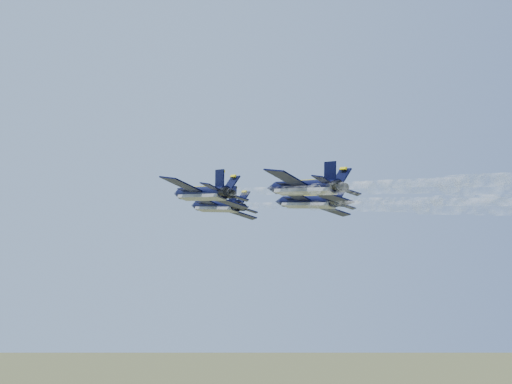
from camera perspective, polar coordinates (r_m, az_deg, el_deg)
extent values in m
cylinder|color=black|center=(110.61, -3.13, -1.09)|extent=(6.62, 13.17, 2.11)
cone|color=black|center=(117.59, -4.99, -1.46)|extent=(2.89, 3.18, 2.11)
ellipsoid|color=black|center=(113.72, -3.88, -0.99)|extent=(1.94, 2.66, 1.06)
cube|color=gray|center=(110.45, -3.22, -1.41)|extent=(5.63, 11.70, 0.86)
cube|color=black|center=(108.48, -4.45, -0.49)|extent=(6.39, 6.00, 1.81)
cube|color=yellow|center=(110.01, -4.85, -0.53)|extent=(4.49, 3.67, 1.80)
cube|color=black|center=(111.38, -1.48, -1.69)|extent=(5.75, 3.44, 1.81)
cube|color=yellow|center=(112.87, -1.90, -1.72)|extent=(5.47, 0.59, 1.80)
cube|color=black|center=(104.21, -2.43, -0.36)|extent=(2.95, 2.89, 0.87)
cube|color=black|center=(106.08, -0.54, -1.14)|extent=(2.58, 1.67, 0.87)
cube|color=black|center=(105.72, -1.86, 0.07)|extent=(0.99, 2.14, 2.60)
cube|color=black|center=(106.48, -1.10, -0.25)|extent=(2.27, 2.62, 2.24)
cylinder|color=black|center=(104.30, -1.50, -0.69)|extent=(1.70, 1.60, 1.37)
cylinder|color=black|center=(104.71, -1.09, -0.85)|extent=(1.70, 1.60, 1.37)
cylinder|color=black|center=(95.80, -4.32, -0.07)|extent=(6.62, 13.17, 2.11)
cone|color=black|center=(102.85, -6.36, -0.56)|extent=(2.89, 3.18, 2.11)
ellipsoid|color=black|center=(98.94, -5.14, 0.01)|extent=(1.94, 2.66, 1.06)
cube|color=gray|center=(95.63, -4.42, -0.43)|extent=(5.63, 11.70, 0.86)
cube|color=black|center=(93.75, -5.87, 0.65)|extent=(6.39, 6.00, 1.81)
cube|color=yellow|center=(95.29, -6.30, 0.58)|extent=(4.49, 3.67, 1.80)
cube|color=black|center=(96.49, -2.40, -0.77)|extent=(5.75, 3.44, 1.81)
cube|color=yellow|center=(97.99, -2.87, -0.82)|extent=(5.47, 0.59, 1.80)
cube|color=black|center=(89.40, -3.58, 0.85)|extent=(2.95, 2.89, 0.87)
cube|color=black|center=(91.19, -1.36, -0.08)|extent=(2.58, 1.67, 0.87)
cube|color=black|center=(90.91, -2.90, 1.34)|extent=(0.99, 2.14, 2.60)
cube|color=black|center=(91.63, -2.01, 0.96)|extent=(2.27, 2.62, 2.24)
cylinder|color=black|center=(89.45, -2.50, 0.47)|extent=(1.70, 1.60, 1.37)
cylinder|color=black|center=(89.84, -2.02, 0.27)|extent=(1.70, 1.60, 1.37)
cylinder|color=black|center=(105.34, 4.23, -0.75)|extent=(6.62, 13.17, 2.11)
cone|color=black|center=(111.82, 1.84, -1.17)|extent=(2.89, 3.18, 2.11)
ellipsoid|color=black|center=(108.25, 3.24, -0.66)|extent=(1.94, 2.66, 1.06)
cube|color=gray|center=(105.16, 4.15, -1.08)|extent=(5.63, 11.70, 0.86)
cube|color=black|center=(102.91, 3.00, -0.12)|extent=(6.39, 6.00, 1.81)
cube|color=yellow|center=(104.33, 2.48, -0.17)|extent=(4.49, 3.67, 1.80)
cube|color=black|center=(106.51, 5.90, -1.38)|extent=(5.75, 3.44, 1.81)
cube|color=yellow|center=(107.88, 5.36, -1.42)|extent=(5.47, 0.59, 1.80)
cube|color=black|center=(99.18, 5.43, 0.03)|extent=(2.95, 2.89, 0.87)
cube|color=black|center=(101.50, 7.26, -0.79)|extent=(2.58, 1.67, 0.87)
cube|color=black|center=(100.83, 5.91, 0.48)|extent=(0.99, 2.14, 2.60)
cube|color=black|center=(101.76, 6.64, 0.15)|extent=(2.27, 2.62, 2.24)
cylinder|color=black|center=(99.50, 6.39, -0.31)|extent=(1.70, 1.60, 1.37)
cylinder|color=black|center=(100.00, 6.79, -0.48)|extent=(1.70, 1.60, 1.37)
cylinder|color=black|center=(89.96, 3.98, 0.42)|extent=(6.62, 13.17, 2.11)
cone|color=black|center=(96.45, 1.23, -0.14)|extent=(2.89, 3.18, 2.11)
ellipsoid|color=black|center=(92.88, 2.83, 0.49)|extent=(1.94, 2.66, 1.06)
cube|color=gray|center=(89.77, 3.89, 0.03)|extent=(5.63, 11.70, 0.86)
cube|color=black|center=(87.57, 2.53, 1.20)|extent=(6.39, 6.00, 1.81)
cube|color=yellow|center=(89.00, 1.93, 1.12)|extent=(4.49, 3.67, 1.80)
cube|color=black|center=(91.11, 5.93, -0.33)|extent=(5.75, 3.44, 1.81)
cube|color=yellow|center=(92.48, 5.30, -0.39)|extent=(5.47, 0.59, 1.80)
cube|color=black|center=(83.83, 5.38, 1.43)|extent=(2.95, 2.89, 0.87)
cube|color=black|center=(86.13, 7.53, 0.43)|extent=(2.58, 1.67, 0.87)
cube|color=black|center=(85.50, 5.95, 1.94)|extent=(0.99, 2.14, 2.60)
cube|color=black|center=(86.41, 6.81, 1.53)|extent=(2.27, 2.62, 2.24)
cylinder|color=black|center=(84.14, 6.52, 1.03)|extent=(1.70, 1.60, 1.37)
cylinder|color=black|center=(84.63, 6.98, 0.81)|extent=(1.70, 1.60, 1.37)
cylinder|color=white|center=(96.48, 1.60, -0.14)|extent=(7.99, 18.96, 1.12)
cylinder|color=white|center=(81.67, 8.83, 1.31)|extent=(8.38, 19.11, 1.54)
cylinder|color=white|center=(68.78, 19.02, 3.31)|extent=(8.85, 19.29, 2.04)
cylinder|color=white|center=(81.58, 1.07, 1.23)|extent=(7.99, 18.96, 1.12)
cylinder|color=white|center=(66.87, 9.80, 3.31)|extent=(8.38, 19.11, 1.54)
cylinder|color=white|center=(92.55, 10.27, 0.30)|extent=(7.99, 18.96, 1.12)
cylinder|color=white|center=(79.82, 19.28, 1.86)|extent=(8.38, 19.11, 1.54)
cylinder|color=white|center=(77.27, 11.18, 1.87)|extent=(7.99, 18.96, 1.12)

